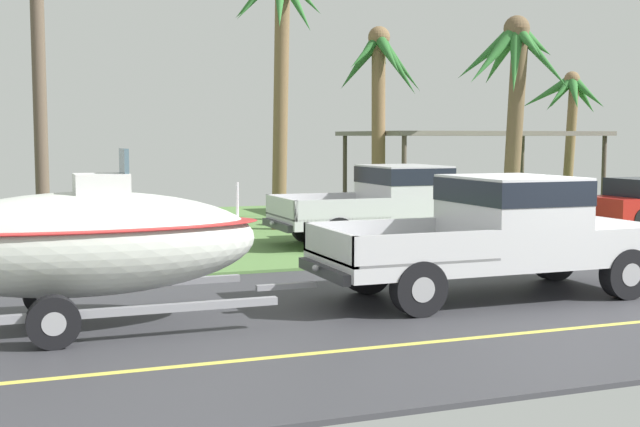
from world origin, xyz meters
TOP-DOWN VIEW (x-y plane):
  - ground at (0.00, 8.38)m, footprint 36.00×22.00m
  - pickup_truck_towing at (-0.76, 0.53)m, footprint 5.74×2.13m
  - boat_on_trailer at (-7.31, 0.53)m, footprint 5.87×2.24m
  - parked_pickup_background at (0.45, 6.84)m, footprint 5.59×2.16m
  - carport_awning at (5.80, 12.75)m, footprint 7.44×4.92m
  - palm_tree_near_left at (4.30, 8.14)m, footprint 3.07×3.09m
  - palm_tree_near_right at (-1.45, 10.29)m, footprint 2.51×3.44m
  - palm_tree_mid at (10.93, 14.48)m, footprint 2.57×2.97m
  - palm_tree_far_left at (1.93, 11.37)m, footprint 2.82×3.17m
  - utility_pole at (-7.64, 4.89)m, footprint 0.24×1.80m

SIDE VIEW (x-z plane):
  - ground at x=0.00m, z-range -0.07..0.04m
  - parked_pickup_background at x=0.45m, z-range 0.11..1.97m
  - pickup_truck_towing at x=-0.76m, z-range 0.10..2.01m
  - boat_on_trailer at x=-7.31m, z-range -0.05..2.33m
  - carport_awning at x=5.80m, z-range 1.23..3.93m
  - palm_tree_mid at x=10.93m, z-range 1.33..6.21m
  - palm_tree_far_left at x=1.93m, z-range 1.34..7.04m
  - palm_tree_near_left at x=4.30m, z-range 1.37..7.07m
  - utility_pole at x=-7.64m, z-range 0.15..8.38m
  - palm_tree_near_right at x=-1.45m, z-range 1.68..8.81m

